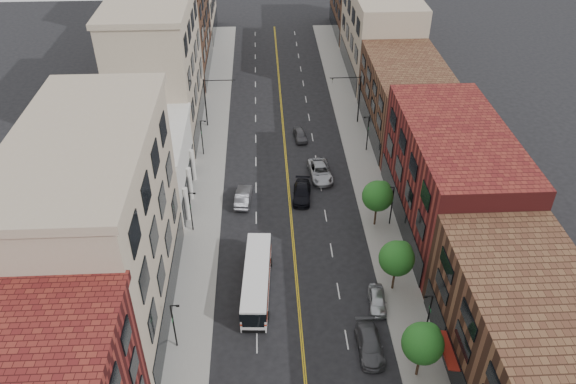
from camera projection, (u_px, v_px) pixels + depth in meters
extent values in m
cube|color=gray|center=(209.00, 175.00, 71.30)|extent=(4.00, 110.00, 0.15)
cube|color=gray|center=(365.00, 171.00, 72.11)|extent=(4.00, 110.00, 0.15)
cube|color=tan|center=(101.00, 234.00, 47.96)|extent=(10.00, 22.00, 18.00)
cube|color=silver|center=(144.00, 168.00, 65.49)|extent=(10.00, 14.00, 8.00)
cube|color=tan|center=(158.00, 69.00, 76.39)|extent=(10.00, 20.00, 18.00)
cube|color=#512F20|center=(176.00, 29.00, 93.51)|extent=(10.00, 20.00, 15.00)
cube|color=#512F20|center=(542.00, 374.00, 41.10)|extent=(10.00, 26.00, 10.00)
cube|color=#5A1817|center=(451.00, 179.00, 60.01)|extent=(10.00, 22.00, 12.00)
cube|color=#512F20|center=(406.00, 100.00, 77.65)|extent=(10.00, 20.00, 10.00)
cube|color=tan|center=(380.00, 33.00, 93.55)|extent=(10.00, 22.00, 14.00)
cube|color=#512F20|center=(361.00, 5.00, 110.66)|extent=(10.00, 18.00, 11.00)
cylinder|color=black|center=(418.00, 365.00, 46.13)|extent=(0.22, 0.22, 2.50)
sphere|color=#1B5F1D|center=(423.00, 343.00, 44.60)|extent=(3.40, 3.40, 3.40)
sphere|color=#1B5F1D|center=(429.00, 335.00, 44.64)|extent=(2.04, 2.04, 2.04)
cylinder|color=black|center=(394.00, 279.00, 54.26)|extent=(0.22, 0.22, 2.50)
sphere|color=#1B5F1D|center=(397.00, 258.00, 52.72)|extent=(3.40, 3.40, 3.40)
sphere|color=#1B5F1D|center=(402.00, 251.00, 52.77)|extent=(2.04, 2.04, 2.04)
cylinder|color=black|center=(375.00, 215.00, 62.38)|extent=(0.22, 0.22, 2.50)
sphere|color=#1B5F1D|center=(378.00, 196.00, 60.84)|extent=(3.40, 3.40, 3.40)
sphere|color=#1B5F1D|center=(382.00, 190.00, 60.89)|extent=(2.04, 2.04, 2.04)
cylinder|color=black|center=(174.00, 326.00, 47.84)|extent=(0.14, 0.14, 5.00)
cylinder|color=black|center=(175.00, 306.00, 46.39)|extent=(0.70, 0.10, 0.10)
cube|color=black|center=(178.00, 306.00, 46.43)|extent=(0.28, 0.14, 0.14)
cube|color=#19592D|center=(173.00, 319.00, 47.31)|extent=(0.04, 0.55, 0.35)
cylinder|color=black|center=(191.00, 212.00, 60.83)|extent=(0.14, 0.14, 5.00)
cylinder|color=black|center=(192.00, 193.00, 59.39)|extent=(0.70, 0.10, 0.10)
cube|color=black|center=(194.00, 193.00, 59.43)|extent=(0.28, 0.14, 0.14)
cube|color=#19592D|center=(190.00, 205.00, 60.31)|extent=(0.04, 0.55, 0.35)
cylinder|color=black|center=(202.00, 138.00, 73.83)|extent=(0.14, 0.14, 5.00)
cylinder|color=black|center=(203.00, 121.00, 72.39)|extent=(0.70, 0.10, 0.10)
cube|color=black|center=(205.00, 121.00, 72.43)|extent=(0.28, 0.14, 0.14)
cube|color=#19592D|center=(201.00, 132.00, 73.30)|extent=(0.04, 0.55, 0.35)
cylinder|color=black|center=(428.00, 316.00, 48.72)|extent=(0.14, 0.14, 5.00)
cylinder|color=black|center=(429.00, 296.00, 47.26)|extent=(0.70, 0.10, 0.10)
cube|color=black|center=(426.00, 297.00, 47.27)|extent=(0.28, 0.14, 0.14)
cube|color=#19592D|center=(430.00, 309.00, 48.20)|extent=(0.04, 0.55, 0.35)
cylinder|color=black|center=(392.00, 206.00, 61.72)|extent=(0.14, 0.14, 5.00)
cylinder|color=black|center=(391.00, 187.00, 60.25)|extent=(0.70, 0.10, 0.10)
cube|color=black|center=(389.00, 188.00, 60.27)|extent=(0.28, 0.14, 0.14)
cube|color=#19592D|center=(393.00, 199.00, 61.20)|extent=(0.04, 0.55, 0.35)
cylinder|color=black|center=(368.00, 134.00, 74.72)|extent=(0.14, 0.14, 5.00)
cylinder|color=black|center=(367.00, 117.00, 73.25)|extent=(0.70, 0.10, 0.10)
cube|color=black|center=(365.00, 117.00, 73.27)|extent=(0.28, 0.14, 0.14)
cube|color=#19592D|center=(368.00, 128.00, 74.19)|extent=(0.04, 0.55, 0.35)
cylinder|color=black|center=(206.00, 103.00, 79.69)|extent=(0.18, 0.18, 7.20)
cylinder|color=black|center=(219.00, 80.00, 77.80)|extent=(4.40, 0.12, 0.12)
imported|color=black|center=(232.00, 83.00, 78.10)|extent=(0.15, 0.18, 0.90)
cylinder|color=black|center=(359.00, 99.00, 80.57)|extent=(0.18, 0.18, 7.20)
cylinder|color=black|center=(345.00, 78.00, 78.51)|extent=(4.40, 0.12, 0.12)
imported|color=black|center=(332.00, 81.00, 78.67)|extent=(0.15, 0.18, 0.90)
cube|color=white|center=(257.00, 280.00, 54.01)|extent=(3.01, 10.97, 2.62)
cube|color=black|center=(257.00, 275.00, 53.64)|extent=(3.05, 11.01, 0.95)
cube|color=#B4270C|center=(257.00, 282.00, 54.17)|extent=(3.05, 11.01, 0.20)
cube|color=black|center=(253.00, 322.00, 49.45)|extent=(1.99, 0.18, 1.45)
cylinder|color=black|center=(242.00, 316.00, 51.70)|extent=(0.31, 0.88, 0.87)
cylinder|color=black|center=(268.00, 316.00, 51.67)|extent=(0.31, 0.88, 0.87)
cylinder|color=black|center=(247.00, 262.00, 57.58)|extent=(0.31, 0.88, 0.87)
cylinder|color=black|center=(271.00, 262.00, 57.56)|extent=(0.31, 0.88, 0.87)
imported|color=#434447|center=(370.00, 344.00, 48.64)|extent=(2.17, 5.19, 1.50)
imported|color=#B7BABF|center=(377.00, 300.00, 52.94)|extent=(1.96, 4.13, 1.36)
imported|color=#4A4A4F|center=(243.00, 196.00, 66.29)|extent=(2.15, 4.98, 1.60)
imported|color=black|center=(302.00, 193.00, 67.02)|extent=(2.65, 5.35, 1.50)
imported|color=#9FA1A6|center=(320.00, 171.00, 70.64)|extent=(3.21, 6.05, 1.62)
imported|color=#49484D|center=(300.00, 135.00, 78.42)|extent=(2.03, 4.11, 1.35)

